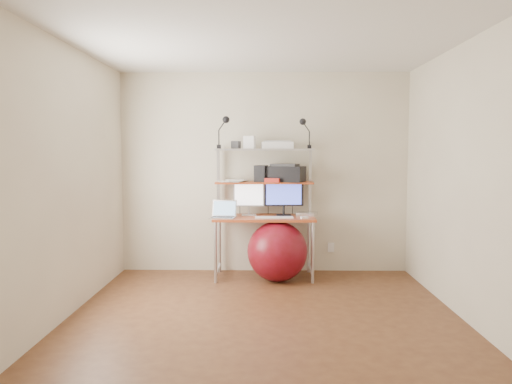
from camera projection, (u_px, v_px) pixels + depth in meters
The scene contains 20 objects.
room at pixel (264, 181), 4.49m from camera, with size 3.60×3.60×3.60m.
computer_desk at pixel (264, 198), 6.01m from camera, with size 1.20×0.60×1.57m.
wall_outlet at pixel (331, 248), 6.33m from camera, with size 0.08×0.01×0.12m, color white.
monitor_silver at pixel (249, 197), 6.05m from camera, with size 0.38×0.15×0.42m.
monitor_black at pixel (284, 196), 6.03m from camera, with size 0.47×0.14×0.47m.
laptop at pixel (224, 214), 5.86m from camera, with size 0.33×0.29×0.26m.
keyboard at pixel (274, 217), 5.85m from camera, with size 0.45×0.13×0.01m, color white.
mouse at pixel (304, 218), 5.79m from camera, with size 0.08×0.05×0.02m, color white.
mac_mini at pixel (307, 214), 6.05m from camera, with size 0.22×0.22×0.04m, color silver.
phone at pixel (264, 217), 5.85m from camera, with size 0.07×0.12×0.01m, color black.
printer at pixel (285, 173), 6.05m from camera, with size 0.53×0.44×0.22m.
nas_cube at pixel (261, 174), 6.03m from camera, with size 0.14×0.14×0.20m, color black.
red_box at pixel (273, 180), 5.95m from camera, with size 0.18×0.12×0.05m, color red.
scanner at pixel (277, 145), 6.05m from camera, with size 0.39×0.27×0.10m.
box_white at pixel (249, 142), 6.01m from camera, with size 0.13×0.11×0.15m, color white.
box_grey at pixel (236, 145), 6.05m from camera, with size 0.09×0.09×0.09m, color #313134.
clip_lamp_left at pixel (224, 125), 5.90m from camera, with size 0.15×0.09×0.38m.
clip_lamp_right at pixel (304, 127), 5.94m from camera, with size 0.14×0.08×0.36m.
exercise_ball at pixel (277, 251), 5.83m from camera, with size 0.70×0.70×0.70m, color maroon.
paper_stack at pixel (234, 181), 6.06m from camera, with size 0.41×0.41×0.02m.
Camera 1 is at (-0.00, -4.48, 1.51)m, focal length 35.00 mm.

